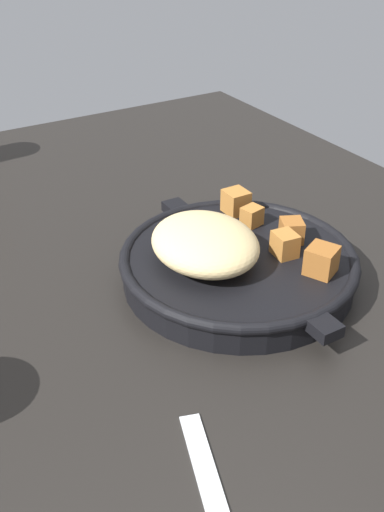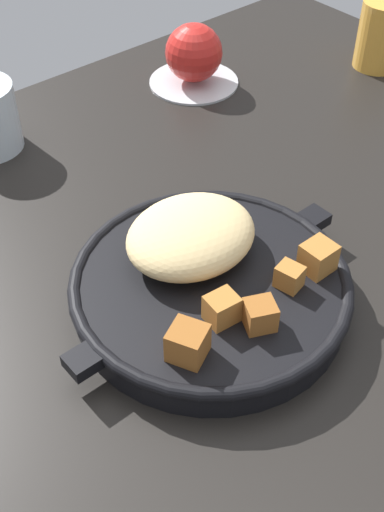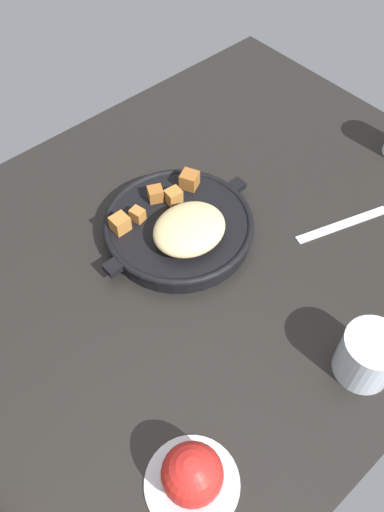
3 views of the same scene
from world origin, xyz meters
The scene contains 6 objects.
ground_plane centered at (0.00, 0.00, -1.20)cm, with size 109.93×79.93×2.40cm, color black.
cast_iron_skillet centered at (-2.02, -4.23, 2.55)cm, with size 29.20×24.86×7.35cm.
saucer_plate centered at (22.48, 26.50, 0.30)cm, with size 11.85×11.85×0.60cm, color #B7BABF.
red_apple centered at (22.48, 26.50, 4.32)cm, with size 7.44×7.44×7.44cm, color red.
butter_knife centered at (-24.43, 12.25, 0.18)cm, with size 17.69×1.60×0.36cm, color silver.
water_glass_short centered at (-5.43, 30.67, 3.87)cm, with size 8.10×8.10×7.74cm, color silver.
Camera 3 is at (33.39, 38.82, 68.15)cm, focal length 36.79 mm.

